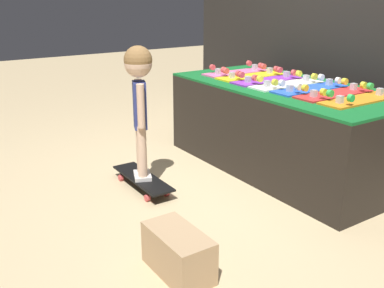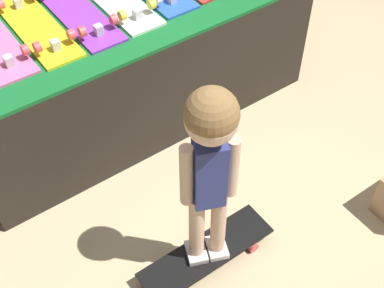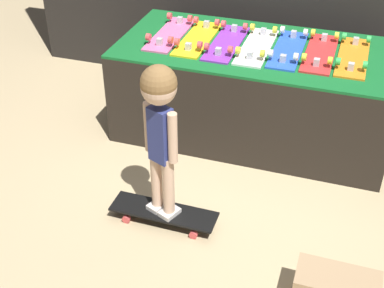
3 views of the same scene
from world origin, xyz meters
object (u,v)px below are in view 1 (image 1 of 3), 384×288
at_px(skateboard_white_on_rack, 287,83).
at_px(skateboard_orange_on_rack, 360,98).
at_px(skateboard_purple_on_rack, 268,79).
at_px(skateboard_blue_on_rack, 310,88).
at_px(child, 139,88).
at_px(skateboard_on_floor, 143,179).
at_px(skateboard_pink_on_rack, 237,71).
at_px(skateboard_yellow_on_rack, 251,75).
at_px(storage_box, 178,253).
at_px(skateboard_red_on_rack, 334,93).

distance_m(skateboard_white_on_rack, skateboard_orange_on_rack, 0.68).
relative_size(skateboard_purple_on_rack, skateboard_white_on_rack, 1.00).
bearing_deg(skateboard_blue_on_rack, skateboard_orange_on_rack, 2.21).
bearing_deg(child, skateboard_on_floor, 22.19).
xyz_separation_m(skateboard_pink_on_rack, child, (0.40, -1.24, 0.06)).
relative_size(skateboard_on_floor, child, 0.68).
bearing_deg(skateboard_blue_on_rack, skateboard_yellow_on_rack, -178.47).
relative_size(skateboard_white_on_rack, storage_box, 1.56).
distance_m(skateboard_on_floor, storage_box, 1.16).
bearing_deg(child, skateboard_red_on_rack, 81.65).
distance_m(skateboard_pink_on_rack, skateboard_red_on_rack, 1.14).
bearing_deg(child, skateboard_yellow_on_rack, 120.10).
distance_m(skateboard_pink_on_rack, storage_box, 2.28).
relative_size(skateboard_pink_on_rack, skateboard_blue_on_rack, 1.00).
distance_m(skateboard_yellow_on_rack, skateboard_red_on_rack, 0.91).
xyz_separation_m(skateboard_purple_on_rack, skateboard_red_on_rack, (0.68, 0.04, 0.00)).
distance_m(skateboard_white_on_rack, skateboard_red_on_rack, 0.46).
distance_m(skateboard_on_floor, child, 0.73).
bearing_deg(skateboard_red_on_rack, child, -120.55).
distance_m(skateboard_purple_on_rack, skateboard_orange_on_rack, 0.91).
xyz_separation_m(skateboard_purple_on_rack, skateboard_white_on_rack, (0.23, 0.01, 0.00)).
xyz_separation_m(child, storage_box, (1.10, -0.36, -0.68)).
bearing_deg(skateboard_purple_on_rack, storage_box, -56.39).
height_order(skateboard_white_on_rack, skateboard_orange_on_rack, same).
distance_m(skateboard_blue_on_rack, skateboard_on_floor, 1.50).
relative_size(skateboard_blue_on_rack, child, 0.67).
bearing_deg(skateboard_red_on_rack, skateboard_white_on_rack, -175.67).
bearing_deg(skateboard_white_on_rack, skateboard_yellow_on_rack, 179.49).
height_order(skateboard_pink_on_rack, skateboard_blue_on_rack, same).
relative_size(skateboard_yellow_on_rack, skateboard_on_floor, 0.99).
height_order(skateboard_on_floor, storage_box, storage_box).
distance_m(skateboard_pink_on_rack, skateboard_on_floor, 1.47).
height_order(skateboard_purple_on_rack, skateboard_red_on_rack, same).
relative_size(skateboard_pink_on_rack, storage_box, 1.56).
relative_size(skateboard_purple_on_rack, skateboard_red_on_rack, 1.00).
height_order(skateboard_yellow_on_rack, skateboard_red_on_rack, same).
bearing_deg(skateboard_white_on_rack, skateboard_pink_on_rack, 178.36).
distance_m(skateboard_orange_on_rack, child, 1.59).
bearing_deg(skateboard_pink_on_rack, skateboard_yellow_on_rack, -3.88).
relative_size(skateboard_yellow_on_rack, skateboard_orange_on_rack, 1.00).
bearing_deg(skateboard_on_floor, skateboard_blue_on_rack, 67.57).
relative_size(skateboard_purple_on_rack, storage_box, 1.56).
bearing_deg(storage_box, skateboard_yellow_on_rack, 128.80).
bearing_deg(child, skateboard_pink_on_rack, 129.98).
bearing_deg(skateboard_white_on_rack, skateboard_purple_on_rack, -178.37).
bearing_deg(skateboard_on_floor, skateboard_white_on_rack, 76.84).
bearing_deg(skateboard_on_floor, storage_box, -18.04).
bearing_deg(child, skateboard_purple_on_rack, 109.47).
bearing_deg(skateboard_purple_on_rack, skateboard_yellow_on_rack, 177.35).
bearing_deg(skateboard_pink_on_rack, storage_box, -46.82).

